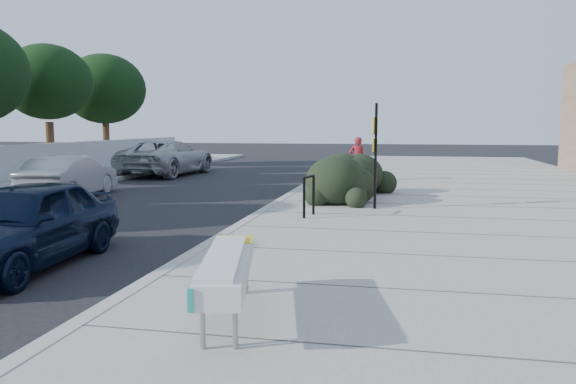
# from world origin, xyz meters

# --- Properties ---
(ground) EXTENTS (120.00, 120.00, 0.00)m
(ground) POSITION_xyz_m (0.00, 0.00, 0.00)
(ground) COLOR black
(ground) RESTS_ON ground
(sidewalk_near) EXTENTS (11.20, 50.00, 0.15)m
(sidewalk_near) POSITION_xyz_m (5.60, 5.00, 0.07)
(sidewalk_near) COLOR gray
(sidewalk_near) RESTS_ON ground
(curb_near) EXTENTS (0.22, 50.00, 0.17)m
(curb_near) POSITION_xyz_m (0.00, 5.00, 0.08)
(curb_near) COLOR #9E9E99
(curb_near) RESTS_ON ground
(curb_far) EXTENTS (0.22, 50.00, 0.17)m
(curb_far) POSITION_xyz_m (-8.00, 5.00, 0.08)
(curb_far) COLOR #9E9E99
(curb_far) RESTS_ON ground
(tree_far_e) EXTENTS (4.00, 4.00, 5.90)m
(tree_far_e) POSITION_xyz_m (-12.50, 14.00, 4.18)
(tree_far_e) COLOR #332114
(tree_far_e) RESTS_ON ground
(tree_far_f) EXTENTS (4.40, 4.40, 6.07)m
(tree_far_f) POSITION_xyz_m (-12.50, 19.00, 4.19)
(tree_far_f) COLOR #332114
(tree_far_f) RESTS_ON ground
(bench) EXTENTS (0.94, 2.35, 0.69)m
(bench) POSITION_xyz_m (1.52, -3.46, 0.70)
(bench) COLOR gray
(bench) RESTS_ON sidewalk_near
(bike_rack) EXTENTS (0.18, 0.64, 0.95)m
(bike_rack) POSITION_xyz_m (1.27, 3.50, 0.72)
(bike_rack) COLOR black
(bike_rack) RESTS_ON sidewalk_near
(sign_post) EXTENTS (0.11, 0.30, 2.64)m
(sign_post) POSITION_xyz_m (2.69, 5.00, 1.64)
(sign_post) COLOR black
(sign_post) RESTS_ON sidewalk_near
(hedge) EXTENTS (2.99, 4.20, 1.43)m
(hedge) POSITION_xyz_m (2.03, 7.00, 0.86)
(hedge) COLOR black
(hedge) RESTS_ON sidewalk_near
(sedan_navy) EXTENTS (1.86, 4.15, 1.38)m
(sedan_navy) POSITION_xyz_m (-2.50, -1.42, 0.69)
(sedan_navy) COLOR black
(sedan_navy) RESTS_ON ground
(wagon_silver) EXTENTS (1.84, 4.17, 1.33)m
(wagon_silver) POSITION_xyz_m (-6.67, 6.39, 0.67)
(wagon_silver) COLOR #9E9EA2
(wagon_silver) RESTS_ON ground
(suv_silver) EXTENTS (2.92, 5.83, 1.58)m
(suv_silver) POSITION_xyz_m (-7.09, 14.70, 0.79)
(suv_silver) COLOR #A3A6A8
(suv_silver) RESTS_ON ground
(pedestrian) EXTENTS (0.68, 0.53, 1.66)m
(pedestrian) POSITION_xyz_m (1.69, 12.18, 0.98)
(pedestrian) COLOR maroon
(pedestrian) RESTS_ON sidewalk_near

